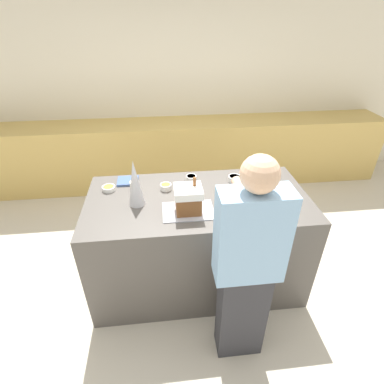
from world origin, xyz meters
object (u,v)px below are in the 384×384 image
object	(u,v)px
candy_bowl_beside_tree	(234,178)
candy_bowl_center_rear	(191,178)
gingerbread_house	(188,199)
candy_bowl_behind_tray	(184,189)
mug	(135,185)
candy_bowl_far_left	(109,188)
candy_bowl_near_tray_right	(255,177)
candy_bowl_front_corner	(243,188)
cookbook	(128,181)
baking_tray	(188,211)
person	(247,267)
candy_bowl_far_right	(166,187)
decorative_tree	(135,183)

from	to	relation	value
candy_bowl_beside_tree	candy_bowl_center_rear	bearing A→B (deg)	171.53
gingerbread_house	candy_bowl_behind_tray	size ratio (longest dim) A/B	2.93
mug	candy_bowl_far_left	bearing A→B (deg)	177.73
candy_bowl_near_tray_right	candy_bowl_center_rear	size ratio (longest dim) A/B	1.26
candy_bowl_near_tray_right	candy_bowl_far_left	xyz separation A→B (m)	(-1.34, -0.05, -0.00)
candy_bowl_front_corner	cookbook	bearing A→B (deg)	164.89
baking_tray	candy_bowl_far_left	bearing A→B (deg)	149.18
person	cookbook	bearing A→B (deg)	127.75
candy_bowl_center_rear	candy_bowl_far_left	size ratio (longest dim) A/B	0.87
candy_bowl_beside_tree	candy_bowl_far_right	world-z (taller)	same
candy_bowl_center_rear	candy_bowl_beside_tree	distance (m)	0.40
person	baking_tray	bearing A→B (deg)	120.91
cookbook	candy_bowl_front_corner	bearing A→B (deg)	-15.11
candy_bowl_beside_tree	candy_bowl_far_right	distance (m)	0.64
mug	cookbook	bearing A→B (deg)	117.02
baking_tray	gingerbread_house	bearing A→B (deg)	30.68
candy_bowl_beside_tree	person	bearing A→B (deg)	-98.02
candy_bowl_center_rear	candy_bowl_front_corner	xyz separation A→B (m)	(0.43, -0.24, 0.00)
mug	person	bearing A→B (deg)	-50.85
baking_tray	person	distance (m)	0.66
baking_tray	mug	distance (m)	0.58
decorative_tree	candy_bowl_near_tray_right	bearing A→B (deg)	15.00
gingerbread_house	candy_bowl_center_rear	size ratio (longest dim) A/B	2.80
gingerbread_house	candy_bowl_far_right	distance (m)	0.40
gingerbread_house	candy_bowl_far_left	distance (m)	0.78
candy_bowl_front_corner	mug	distance (m)	0.96
candy_bowl_center_rear	candy_bowl_far_right	bearing A→B (deg)	-150.11
candy_bowl_behind_tray	decorative_tree	bearing A→B (deg)	-157.59
cookbook	candy_bowl_behind_tray	bearing A→B (deg)	-22.79
candy_bowl_front_corner	cookbook	xyz separation A→B (m)	(-1.02, 0.28, -0.02)
gingerbread_house	candy_bowl_center_rear	bearing A→B (deg)	81.04
candy_bowl_front_corner	mug	world-z (taller)	mug
candy_bowl_near_tray_right	candy_bowl_behind_tray	bearing A→B (deg)	-169.64
candy_bowl_beside_tree	mug	bearing A→B (deg)	-176.91
candy_bowl_near_tray_right	person	size ratio (longest dim) A/B	0.07
gingerbread_house	candy_bowl_beside_tree	bearing A→B (deg)	42.64
candy_bowl_behind_tray	person	world-z (taller)	person
decorative_tree	person	xyz separation A→B (m)	(0.74, -0.71, -0.28)
candy_bowl_far_right	mug	distance (m)	0.27
candy_bowl_center_rear	mug	distance (m)	0.52
candy_bowl_near_tray_right	candy_bowl_beside_tree	distance (m)	0.20
candy_bowl_far_right	candy_bowl_near_tray_right	bearing A→B (deg)	5.84
candy_bowl_center_rear	candy_bowl_beside_tree	xyz separation A→B (m)	(0.40, -0.06, 0.00)
decorative_tree	cookbook	distance (m)	0.43
candy_bowl_behind_tray	gingerbread_house	bearing A→B (deg)	-88.99
candy_bowl_far_right	baking_tray	bearing A→B (deg)	-65.36
candy_bowl_behind_tray	cookbook	distance (m)	0.54
baking_tray	candy_bowl_front_corner	world-z (taller)	candy_bowl_front_corner
person	candy_bowl_behind_tray	bearing A→B (deg)	111.18
cookbook	mug	distance (m)	0.16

